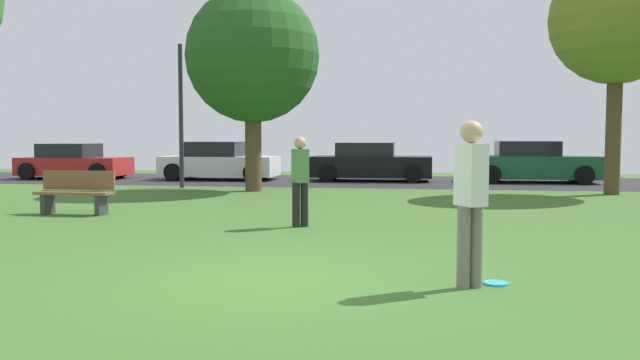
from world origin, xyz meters
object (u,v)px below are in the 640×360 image
Objects in this scene: parked_car_white at (219,162)px; street_lamp_post at (181,116)px; parked_car_black at (370,163)px; frisbee_disc at (496,283)px; park_bench at (76,192)px; maple_tree_near at (253,56)px; parked_car_red at (74,163)px; oak_tree_right at (617,19)px; person_thrower at (471,195)px; person_catcher at (300,178)px; parked_car_green at (532,163)px.

parked_car_white is 4.12m from street_lamp_post.
parked_car_black is at bearing 35.09° from street_lamp_post.
parked_car_black reaches higher than frisbee_disc.
frisbee_disc is at bearing 146.84° from park_bench.
park_bench is 0.36× the size of street_lamp_post.
parked_car_red is (-8.24, 4.31, -3.35)m from maple_tree_near.
parked_car_black is at bearing 57.18° from maple_tree_near.
street_lamp_post is at bearing 161.73° from maple_tree_near.
oak_tree_right is at bearing -152.27° from park_bench.
person_thrower is 20.85m from parked_car_red.
street_lamp_post reaches higher than person_thrower.
street_lamp_post reaches higher than person_catcher.
oak_tree_right is at bearing -11.86° from parked_car_red.
parked_car_black is 12.14m from park_bench.
parked_car_white is at bearing 172.40° from person_catcher.
parked_car_green is at bearing 1.52° from parked_car_white.
parked_car_black reaches higher than parked_car_red.
park_bench is (-7.62, 5.37, -0.54)m from person_thrower.
parked_car_green reaches higher than frisbee_disc.
street_lamp_post is at bearing 1.08° from person_thrower.
oak_tree_right is 19.30m from parked_car_red.
person_thrower is 16.45m from parked_car_black.
person_thrower is at bearing -49.13° from parked_car_red.
person_catcher reaches higher than parked_car_black.
oak_tree_right is 1.55× the size of parked_car_black.
maple_tree_near is at bearing -122.82° from parked_car_black.
park_bench is at bearing -87.14° from street_lamp_post.
parked_car_red is at bearing -176.64° from parked_car_white.
street_lamp_post is at bearing -87.14° from park_bench.
park_bench is at bearing -152.27° from oak_tree_right.
oak_tree_right reaches higher than park_bench.
parked_car_red is 6.85m from street_lamp_post.
parked_car_white is 0.98× the size of parked_car_green.
oak_tree_right reaches higher than parked_car_red.
parked_car_green is 2.70× the size of park_bench.
parked_car_white is at bearing -178.13° from parked_car_black.
parked_car_black is 7.11m from street_lamp_post.
oak_tree_right is 4.14× the size of person_catcher.
oak_tree_right is at bearing 103.94° from person_catcher.
person_catcher is 13.55m from parked_car_green.
parked_car_white reaches higher than parked_car_red.
oak_tree_right is 6.29m from parked_car_green.
oak_tree_right reaches higher than parked_car_white.
street_lamp_post is at bearing -160.13° from parked_car_green.
maple_tree_near is at bearing -61.07° from parked_car_white.
person_thrower is (5.41, -11.46, -2.97)m from maple_tree_near.
frisbee_disc is 9.47m from park_bench.
maple_tree_near is 1.48× the size of parked_car_red.
parked_car_black is 0.96× the size of street_lamp_post.
parked_car_green is (5.67, 0.12, 0.03)m from parked_car_black.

